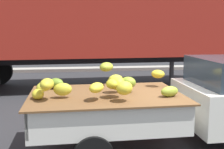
# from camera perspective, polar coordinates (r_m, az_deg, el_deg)

# --- Properties ---
(ground) EXTENTS (220.00, 220.00, 0.00)m
(ground) POSITION_cam_1_polar(r_m,az_deg,el_deg) (5.90, 13.09, -13.56)
(ground) COLOR #28282B
(curb_strip) EXTENTS (80.00, 0.80, 0.16)m
(curb_strip) POSITION_cam_1_polar(r_m,az_deg,el_deg) (15.58, 0.33, 1.19)
(curb_strip) COLOR gray
(curb_strip) RESTS_ON ground
(pickup_truck) EXTENTS (4.92, 2.04, 1.70)m
(pickup_truck) POSITION_cam_1_polar(r_m,az_deg,el_deg) (5.79, 17.92, -4.99)
(pickup_truck) COLOR silver
(pickup_truck) RESTS_ON ground
(semi_trailer) EXTENTS (12.11, 3.14, 3.95)m
(semi_trailer) POSITION_cam_1_polar(r_m,az_deg,el_deg) (10.82, -4.95, 10.68)
(semi_trailer) COLOR maroon
(semi_trailer) RESTS_ON ground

